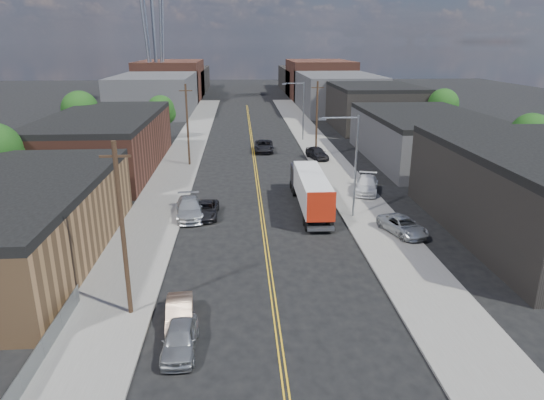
{
  "coord_description": "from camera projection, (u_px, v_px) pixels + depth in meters",
  "views": [
    {
      "loc": [
        -1.8,
        -14.65,
        14.75
      ],
      "look_at": [
        0.68,
        22.74,
        2.5
      ],
      "focal_mm": 32.0,
      "sensor_mm": 36.0,
      "label": 1
    }
  ],
  "objects": [
    {
      "name": "warehouse_tan",
      "position": [
        9.0,
        223.0,
        33.66
      ],
      "size": [
        12.0,
        22.0,
        5.6
      ],
      "color": "brown",
      "rests_on": "ground"
    },
    {
      "name": "skyline_right_b",
      "position": [
        319.0,
        79.0,
        132.1
      ],
      "size": [
        16.0,
        26.0,
        10.0
      ],
      "primitive_type": "cube",
      "color": "#4D291F",
      "rests_on": "ground"
    },
    {
      "name": "car_left_d",
      "position": [
        189.0,
        208.0,
        42.59
      ],
      "size": [
        2.94,
        5.85,
        1.63
      ],
      "primitive_type": "imported",
      "rotation": [
        0.0,
        0.0,
        0.12
      ],
      "color": "#B4B8BA",
      "rests_on": "ground"
    },
    {
      "name": "utility_pole_left_far",
      "position": [
        188.0,
        125.0,
        59.16
      ],
      "size": [
        1.6,
        0.26,
        10.0
      ],
      "color": "black",
      "rests_on": "ground"
    },
    {
      "name": "chainlink_fence",
      "position": [
        21.0,
        384.0,
        20.98
      ],
      "size": [
        0.05,
        16.0,
        1.22
      ],
      "color": "slate",
      "rests_on": "ground"
    },
    {
      "name": "streetlight_far",
      "position": [
        301.0,
        106.0,
        74.32
      ],
      "size": [
        3.39,
        0.25,
        9.0
      ],
      "color": "gray",
      "rests_on": "ground"
    },
    {
      "name": "semi_truck",
      "position": [
        310.0,
        187.0,
        44.7
      ],
      "size": [
        2.45,
        13.55,
        3.54
      ],
      "rotation": [
        0.0,
        0.0,
        -0.01
      ],
      "color": "silver",
      "rests_on": "ground"
    },
    {
      "name": "ground",
      "position": [
        252.0,
        141.0,
        75.49
      ],
      "size": [
        260.0,
        260.0,
        0.0
      ],
      "primitive_type": "plane",
      "color": "black",
      "rests_on": "ground"
    },
    {
      "name": "sidewalk_right",
      "position": [
        329.0,
        163.0,
        61.84
      ],
      "size": [
        5.0,
        140.0,
        0.15
      ],
      "primitive_type": "cube",
      "color": "slate",
      "rests_on": "ground"
    },
    {
      "name": "skyline_left_c",
      "position": [
        180.0,
        80.0,
        149.02
      ],
      "size": [
        16.0,
        40.0,
        7.0
      ],
      "primitive_type": "cube",
      "color": "black",
      "rests_on": "ground"
    },
    {
      "name": "streetlight_near",
      "position": [
        351.0,
        158.0,
        41.12
      ],
      "size": [
        3.39,
        0.25,
        9.0
      ],
      "color": "gray",
      "rests_on": "ground"
    },
    {
      "name": "tree_right_near",
      "position": [
        531.0,
        137.0,
        53.11
      ],
      "size": [
        4.6,
        4.48,
        7.44
      ],
      "color": "black",
      "rests_on": "ground"
    },
    {
      "name": "skyline_right_a",
      "position": [
        336.0,
        92.0,
        108.7
      ],
      "size": [
        16.0,
        30.0,
        8.0
      ],
      "primitive_type": "cube",
      "color": "#3B3B3E",
      "rests_on": "ground"
    },
    {
      "name": "centerline",
      "position": [
        255.0,
        164.0,
        61.27
      ],
      "size": [
        0.32,
        120.0,
        0.01
      ],
      "primitive_type": "cube",
      "color": "gold",
      "rests_on": "ground"
    },
    {
      "name": "industrial_right_b",
      "position": [
        424.0,
        137.0,
        62.65
      ],
      "size": [
        14.0,
        24.0,
        6.1
      ],
      "color": "#3B3B3E",
      "rests_on": "ground"
    },
    {
      "name": "tree_left_far",
      "position": [
        161.0,
        111.0,
        75.09
      ],
      "size": [
        4.35,
        4.2,
        6.97
      ],
      "color": "black",
      "rests_on": "ground"
    },
    {
      "name": "sidewalk_left",
      "position": [
        179.0,
        165.0,
        60.65
      ],
      "size": [
        5.0,
        140.0,
        0.15
      ],
      "primitive_type": "cube",
      "color": "slate",
      "rests_on": "ground"
    },
    {
      "name": "car_left_b",
      "position": [
        180.0,
        314.0,
        26.37
      ],
      "size": [
        1.76,
        4.14,
        1.33
      ],
      "primitive_type": "imported",
      "rotation": [
        0.0,
        0.0,
        0.09
      ],
      "color": "#977963",
      "rests_on": "ground"
    },
    {
      "name": "tree_right_far",
      "position": [
        443.0,
        106.0,
        75.78
      ],
      "size": [
        4.85,
        4.76,
        7.91
      ],
      "color": "black",
      "rests_on": "ground"
    },
    {
      "name": "skyline_right_c",
      "position": [
        309.0,
        80.0,
        151.54
      ],
      "size": [
        16.0,
        40.0,
        7.0
      ],
      "primitive_type": "cube",
      "color": "black",
      "rests_on": "ground"
    },
    {
      "name": "skyline_left_b",
      "position": [
        171.0,
        80.0,
        129.59
      ],
      "size": [
        16.0,
        26.0,
        10.0
      ],
      "primitive_type": "cube",
      "color": "#4D291F",
      "rests_on": "ground"
    },
    {
      "name": "utility_pole_right",
      "position": [
        317.0,
        119.0,
        63.03
      ],
      "size": [
        1.6,
        0.26,
        10.0
      ],
      "color": "black",
      "rests_on": "ground"
    },
    {
      "name": "utility_pole_left_near",
      "position": [
        123.0,
        230.0,
        25.96
      ],
      "size": [
        1.6,
        0.26,
        10.0
      ],
      "color": "black",
      "rests_on": "ground"
    },
    {
      "name": "car_left_a",
      "position": [
        180.0,
        338.0,
        24.1
      ],
      "size": [
        1.69,
        4.18,
        1.42
      ],
      "primitive_type": "imported",
      "rotation": [
        0.0,
        0.0,
        -0.0
      ],
      "color": "#9A9D9F",
      "rests_on": "ground"
    },
    {
      "name": "car_right_lot_b",
      "position": [
        367.0,
        185.0,
        49.23
      ],
      "size": [
        3.68,
        5.8,
        1.57
      ],
      "primitive_type": "imported",
      "rotation": [
        0.0,
        0.0,
        -0.3
      ],
      "color": "silver",
      "rests_on": "sidewalk_right"
    },
    {
      "name": "tree_left_mid",
      "position": [
        81.0,
        112.0,
        67.54
      ],
      "size": [
        5.1,
        5.04,
        8.37
      ],
      "color": "black",
      "rests_on": "ground"
    },
    {
      "name": "car_right_lot_c",
      "position": [
        317.0,
        153.0,
        63.3
      ],
      "size": [
        2.89,
        4.97,
        1.59
      ],
      "primitive_type": "imported",
      "rotation": [
        0.0,
        0.0,
        0.23
      ],
      "color": "black",
      "rests_on": "sidewalk_right"
    },
    {
      "name": "car_right_lot_a",
      "position": [
        403.0,
        226.0,
        38.59
      ],
      "size": [
        3.58,
        5.28,
        1.34
      ],
      "primitive_type": "imported",
      "rotation": [
        0.0,
        0.0,
        0.31
      ],
      "color": "#B5B9BA",
      "rests_on": "sidewalk_right"
    },
    {
      "name": "car_left_c",
      "position": [
        205.0,
        210.0,
        42.73
      ],
      "size": [
        2.3,
        4.78,
        1.31
      ],
      "primitive_type": "imported",
      "rotation": [
        0.0,
        0.0,
        -0.03
      ],
      "color": "black",
      "rests_on": "ground"
    },
    {
      "name": "car_ahead_truck",
      "position": [
        264.0,
        146.0,
        68.17
      ],
      "size": [
        2.81,
        5.72,
        1.56
      ],
      "primitive_type": "imported",
      "rotation": [
        0.0,
        0.0,
        -0.04
      ],
      "color": "black",
      "rests_on": "ground"
    },
    {
      "name": "industrial_right_c",
      "position": [
        372.0,
        106.0,
        87.08
      ],
      "size": [
        14.0,
        22.0,
        7.6
      ],
      "color": "black",
      "rests_on": "ground"
    },
    {
      "name": "warehouse_brown",
      "position": [
        105.0,
        142.0,
        58.16
      ],
      "size": [
        12.0,
        26.0,
        6.6
      ],
      "color": "#4D291F",
      "rests_on": "ground"
    },
    {
      "name": "skyline_left_a",
      "position": [
        156.0,
        93.0,
        106.19
      ],
      "size": [
        16.0,
        30.0,
        8.0
      ],
      "primitive_type": "cube",
      "color": "#3B3B3E",
      "rests_on": "ground"
    }
  ]
}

